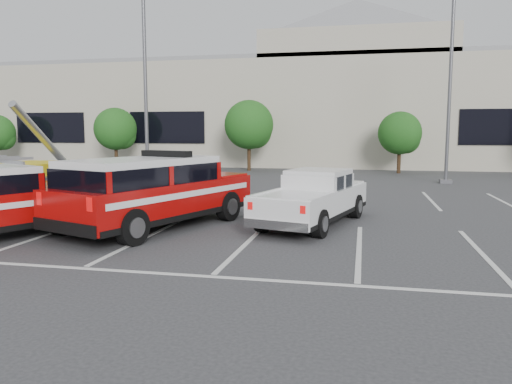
% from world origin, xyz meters
% --- Properties ---
extents(ground, '(120.00, 120.00, 0.00)m').
position_xyz_m(ground, '(0.00, 0.00, 0.00)').
color(ground, '#2F2F32').
rests_on(ground, ground).
extents(stall_markings, '(23.00, 15.00, 0.01)m').
position_xyz_m(stall_markings, '(0.00, 4.50, 0.01)').
color(stall_markings, silver).
rests_on(stall_markings, ground).
extents(convention_building, '(60.00, 16.99, 13.20)m').
position_xyz_m(convention_building, '(0.18, 31.86, 4.72)').
color(convention_building, '#B5AC99').
rests_on(convention_building, ground).
extents(tree_left, '(3.07, 3.07, 4.42)m').
position_xyz_m(tree_left, '(-14.91, 22.05, 2.77)').
color(tree_left, '#3F2B19').
rests_on(tree_left, ground).
extents(tree_mid_left, '(3.37, 3.37, 4.85)m').
position_xyz_m(tree_mid_left, '(-4.91, 22.05, 3.04)').
color(tree_mid_left, '#3F2B19').
rests_on(tree_mid_left, ground).
extents(tree_mid_right, '(2.77, 2.77, 3.99)m').
position_xyz_m(tree_mid_right, '(5.09, 22.05, 2.50)').
color(tree_mid_right, '#3F2B19').
rests_on(tree_mid_right, ground).
extents(light_pole_left, '(0.90, 0.60, 10.24)m').
position_xyz_m(light_pole_left, '(-8.00, 12.00, 5.19)').
color(light_pole_left, '#59595E').
rests_on(light_pole_left, ground).
extents(light_pole_mid, '(0.90, 0.60, 10.24)m').
position_xyz_m(light_pole_mid, '(7.00, 16.00, 5.19)').
color(light_pole_mid, '#59595E').
rests_on(light_pole_mid, ground).
extents(fire_chief_suv, '(4.23, 6.59, 2.18)m').
position_xyz_m(fire_chief_suv, '(-2.96, 1.35, 0.89)').
color(fire_chief_suv, '#980807').
rests_on(fire_chief_suv, ground).
extents(white_pickup, '(3.06, 5.47, 1.59)m').
position_xyz_m(white_pickup, '(1.35, 2.91, 0.63)').
color(white_pickup, silver).
rests_on(white_pickup, ground).
extents(utility_rig, '(3.71, 4.52, 3.73)m').
position_xyz_m(utility_rig, '(-8.61, 3.51, 0.74)').
color(utility_rig, '#59595E').
rests_on(utility_rig, ground).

